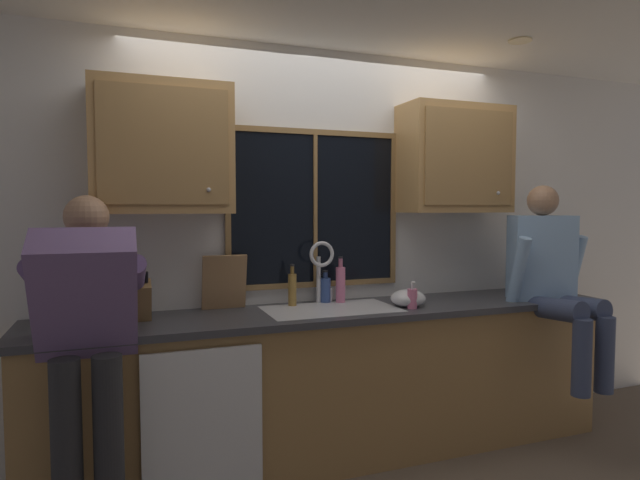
% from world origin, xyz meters
% --- Properties ---
extents(back_wall, '(5.90, 0.12, 2.55)m').
position_xyz_m(back_wall, '(0.00, 0.06, 1.27)').
color(back_wall, silver).
rests_on(back_wall, floor).
extents(ceiling_downlight_right, '(0.14, 0.14, 0.01)m').
position_xyz_m(ceiling_downlight_right, '(1.05, -0.60, 2.54)').
color(ceiling_downlight_right, '#FFEAB2').
extents(window_glass, '(1.10, 0.02, 0.95)m').
position_xyz_m(window_glass, '(-0.06, -0.01, 1.52)').
color(window_glass, black).
extents(window_frame_top, '(1.17, 0.02, 0.04)m').
position_xyz_m(window_frame_top, '(-0.06, -0.02, 2.02)').
color(window_frame_top, olive).
extents(window_frame_bottom, '(1.17, 0.02, 0.04)m').
position_xyz_m(window_frame_bottom, '(-0.06, -0.02, 1.03)').
color(window_frame_bottom, olive).
extents(window_frame_left, '(0.03, 0.02, 0.95)m').
position_xyz_m(window_frame_left, '(-0.63, -0.02, 1.52)').
color(window_frame_left, olive).
extents(window_frame_right, '(0.03, 0.02, 0.95)m').
position_xyz_m(window_frame_right, '(0.51, -0.02, 1.52)').
color(window_frame_right, olive).
extents(window_mullion_center, '(0.02, 0.02, 0.95)m').
position_xyz_m(window_mullion_center, '(-0.06, -0.02, 1.52)').
color(window_mullion_center, olive).
extents(lower_cabinet_run, '(3.50, 0.58, 0.88)m').
position_xyz_m(lower_cabinet_run, '(0.00, -0.29, 0.44)').
color(lower_cabinet_run, '#A07744').
rests_on(lower_cabinet_run, floor).
extents(countertop, '(3.56, 0.62, 0.04)m').
position_xyz_m(countertop, '(0.00, -0.31, 0.90)').
color(countertop, '#38383D').
rests_on(countertop, lower_cabinet_run).
extents(dishwasher_front, '(0.60, 0.02, 0.74)m').
position_xyz_m(dishwasher_front, '(-0.87, -0.61, 0.46)').
color(dishwasher_front, white).
extents(upper_cabinet_left, '(0.75, 0.36, 0.72)m').
position_xyz_m(upper_cabinet_left, '(-1.02, -0.17, 1.86)').
color(upper_cabinet_left, '#B2844C').
extents(upper_cabinet_right, '(0.75, 0.36, 0.72)m').
position_xyz_m(upper_cabinet_right, '(0.89, -0.17, 1.86)').
color(upper_cabinet_right, '#B2844C').
extents(sink, '(0.80, 0.46, 0.21)m').
position_xyz_m(sink, '(-0.06, -0.30, 0.82)').
color(sink, '#B7B7BC').
rests_on(sink, lower_cabinet_run).
extents(faucet, '(0.18, 0.09, 0.40)m').
position_xyz_m(faucet, '(-0.05, -0.12, 1.17)').
color(faucet, silver).
rests_on(faucet, countertop).
extents(person_standing, '(0.53, 0.67, 1.59)m').
position_xyz_m(person_standing, '(-1.40, -0.63, 0.97)').
color(person_standing, '#262628').
rests_on(person_standing, floor).
extents(person_sitting_on_counter, '(0.54, 0.66, 1.26)m').
position_xyz_m(person_sitting_on_counter, '(1.38, -0.57, 1.10)').
color(person_sitting_on_counter, '#384260').
rests_on(person_sitting_on_counter, countertop).
extents(knife_block, '(0.12, 0.18, 0.32)m').
position_xyz_m(knife_block, '(-1.16, -0.25, 1.03)').
color(knife_block, olive).
rests_on(knife_block, countertop).
extents(cutting_board, '(0.26, 0.09, 0.33)m').
position_xyz_m(cutting_board, '(-0.67, -0.08, 1.08)').
color(cutting_board, '#997047').
rests_on(cutting_board, countertop).
extents(mixing_bowl, '(0.22, 0.22, 0.11)m').
position_xyz_m(mixing_bowl, '(0.42, -0.38, 0.97)').
color(mixing_bowl, silver).
rests_on(mixing_bowl, countertop).
extents(soap_dispenser, '(0.06, 0.07, 0.17)m').
position_xyz_m(soap_dispenser, '(0.41, -0.46, 0.98)').
color(soap_dispenser, pink).
rests_on(soap_dispenser, countertop).
extents(bottle_green_glass, '(0.05, 0.05, 0.26)m').
position_xyz_m(bottle_green_glass, '(-0.25, -0.12, 1.03)').
color(bottle_green_glass, olive).
rests_on(bottle_green_glass, countertop).
extents(bottle_tall_clear, '(0.06, 0.06, 0.30)m').
position_xyz_m(bottle_tall_clear, '(0.08, -0.12, 1.04)').
color(bottle_tall_clear, pink).
rests_on(bottle_tall_clear, countertop).
extents(bottle_amber_small, '(0.07, 0.07, 0.21)m').
position_xyz_m(bottle_amber_small, '(-0.01, -0.08, 1.01)').
color(bottle_amber_small, '#334C8C').
rests_on(bottle_amber_small, countertop).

